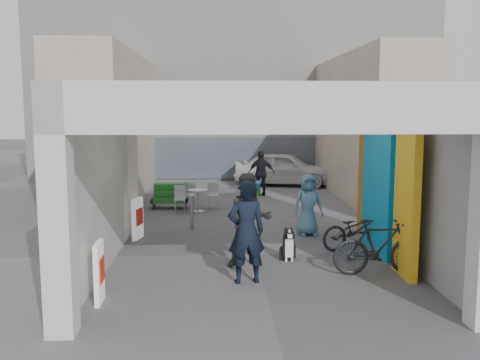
{
  "coord_description": "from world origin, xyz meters",
  "views": [
    {
      "loc": [
        -0.83,
        -11.24,
        3.14
      ],
      "look_at": [
        -0.29,
        1.0,
        1.5
      ],
      "focal_mm": 40.0,
      "sensor_mm": 36.0,
      "label": 1
    }
  ],
  "objects_px": {
    "produce_stand": "(169,199)",
    "border_collie": "(288,246)",
    "man_back_turned": "(250,220)",
    "white_van": "(284,168)",
    "man_with_dog": "(246,232)",
    "bicycle_front": "(356,229)",
    "bicycle_rear": "(379,247)",
    "man_crates": "(261,173)",
    "cafe_set": "(195,201)",
    "man_elderly": "(308,205)"
  },
  "relations": [
    {
      "from": "man_elderly",
      "to": "bicycle_rear",
      "type": "xyz_separation_m",
      "value": [
        0.81,
        -3.25,
        -0.23
      ]
    },
    {
      "from": "man_crates",
      "to": "bicycle_rear",
      "type": "relative_size",
      "value": 0.91
    },
    {
      "from": "man_with_dog",
      "to": "white_van",
      "type": "bearing_deg",
      "value": -110.06
    },
    {
      "from": "white_van",
      "to": "man_elderly",
      "type": "bearing_deg",
      "value": -168.81
    },
    {
      "from": "produce_stand",
      "to": "white_van",
      "type": "xyz_separation_m",
      "value": [
        4.3,
        4.97,
        0.39
      ]
    },
    {
      "from": "white_van",
      "to": "border_collie",
      "type": "bearing_deg",
      "value": -172.19
    },
    {
      "from": "man_with_dog",
      "to": "man_elderly",
      "type": "relative_size",
      "value": 1.23
    },
    {
      "from": "man_back_turned",
      "to": "white_van",
      "type": "relative_size",
      "value": 0.46
    },
    {
      "from": "man_with_dog",
      "to": "man_crates",
      "type": "relative_size",
      "value": 1.15
    },
    {
      "from": "man_elderly",
      "to": "man_back_turned",
      "type": "bearing_deg",
      "value": -130.96
    },
    {
      "from": "produce_stand",
      "to": "man_elderly",
      "type": "xyz_separation_m",
      "value": [
        3.77,
        -3.79,
        0.46
      ]
    },
    {
      "from": "produce_stand",
      "to": "man_back_turned",
      "type": "distance_m",
      "value": 6.77
    },
    {
      "from": "produce_stand",
      "to": "border_collie",
      "type": "distance_m",
      "value": 6.7
    },
    {
      "from": "man_elderly",
      "to": "white_van",
      "type": "xyz_separation_m",
      "value": [
        0.53,
        8.76,
        -0.07
      ]
    },
    {
      "from": "man_elderly",
      "to": "bicycle_rear",
      "type": "height_order",
      "value": "man_elderly"
    },
    {
      "from": "cafe_set",
      "to": "bicycle_front",
      "type": "xyz_separation_m",
      "value": [
        3.81,
        -4.85,
        0.16
      ]
    },
    {
      "from": "border_collie",
      "to": "man_elderly",
      "type": "height_order",
      "value": "man_elderly"
    },
    {
      "from": "man_back_turned",
      "to": "man_crates",
      "type": "relative_size",
      "value": 1.15
    },
    {
      "from": "cafe_set",
      "to": "man_back_turned",
      "type": "relative_size",
      "value": 0.72
    },
    {
      "from": "man_back_turned",
      "to": "cafe_set",
      "type": "bearing_deg",
      "value": 97.49
    },
    {
      "from": "white_van",
      "to": "bicycle_front",
      "type": "bearing_deg",
      "value": -163.48
    },
    {
      "from": "man_back_turned",
      "to": "white_van",
      "type": "height_order",
      "value": "man_back_turned"
    },
    {
      "from": "man_back_turned",
      "to": "bicycle_front",
      "type": "distance_m",
      "value": 2.8
    },
    {
      "from": "bicycle_front",
      "to": "white_van",
      "type": "xyz_separation_m",
      "value": [
        -0.34,
        10.16,
        0.24
      ]
    },
    {
      "from": "bicycle_rear",
      "to": "white_van",
      "type": "xyz_separation_m",
      "value": [
        -0.29,
        12.02,
        0.15
      ]
    },
    {
      "from": "cafe_set",
      "to": "white_van",
      "type": "distance_m",
      "value": 6.36
    },
    {
      "from": "border_collie",
      "to": "man_with_dog",
      "type": "distance_m",
      "value": 1.82
    },
    {
      "from": "produce_stand",
      "to": "man_crates",
      "type": "xyz_separation_m",
      "value": [
        3.13,
        2.4,
        0.51
      ]
    },
    {
      "from": "bicycle_front",
      "to": "produce_stand",
      "type": "bearing_deg",
      "value": 23.37
    },
    {
      "from": "bicycle_rear",
      "to": "cafe_set",
      "type": "bearing_deg",
      "value": 26.65
    },
    {
      "from": "man_crates",
      "to": "bicycle_front",
      "type": "height_order",
      "value": "man_crates"
    },
    {
      "from": "produce_stand",
      "to": "border_collie",
      "type": "height_order",
      "value": "produce_stand"
    },
    {
      "from": "border_collie",
      "to": "man_crates",
      "type": "bearing_deg",
      "value": 110.78
    },
    {
      "from": "border_collie",
      "to": "bicycle_front",
      "type": "xyz_separation_m",
      "value": [
        1.65,
        0.81,
        0.16
      ]
    },
    {
      "from": "border_collie",
      "to": "man_with_dog",
      "type": "bearing_deg",
      "value": -102.54
    },
    {
      "from": "border_collie",
      "to": "produce_stand",
      "type": "bearing_deg",
      "value": 138.19
    },
    {
      "from": "man_back_turned",
      "to": "produce_stand",
      "type": "bearing_deg",
      "value": 103.7
    },
    {
      "from": "produce_stand",
      "to": "man_crates",
      "type": "bearing_deg",
      "value": 54.46
    },
    {
      "from": "cafe_set",
      "to": "man_elderly",
      "type": "height_order",
      "value": "man_elderly"
    },
    {
      "from": "man_with_dog",
      "to": "man_crates",
      "type": "bearing_deg",
      "value": -106.06
    },
    {
      "from": "cafe_set",
      "to": "white_van",
      "type": "relative_size",
      "value": 0.33
    },
    {
      "from": "border_collie",
      "to": "man_with_dog",
      "type": "xyz_separation_m",
      "value": [
        -0.96,
        -1.41,
        0.65
      ]
    },
    {
      "from": "border_collie",
      "to": "man_back_turned",
      "type": "relative_size",
      "value": 0.39
    },
    {
      "from": "man_back_turned",
      "to": "border_collie",
      "type": "bearing_deg",
      "value": 20.19
    },
    {
      "from": "produce_stand",
      "to": "bicycle_rear",
      "type": "distance_m",
      "value": 8.41
    },
    {
      "from": "man_elderly",
      "to": "man_crates",
      "type": "height_order",
      "value": "man_crates"
    },
    {
      "from": "bicycle_rear",
      "to": "man_back_turned",
      "type": "bearing_deg",
      "value": 72.21
    },
    {
      "from": "man_back_turned",
      "to": "white_van",
      "type": "bearing_deg",
      "value": 74.38
    },
    {
      "from": "cafe_set",
      "to": "border_collie",
      "type": "relative_size",
      "value": 1.85
    },
    {
      "from": "produce_stand",
      "to": "bicycle_front",
      "type": "height_order",
      "value": "bicycle_front"
    }
  ]
}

